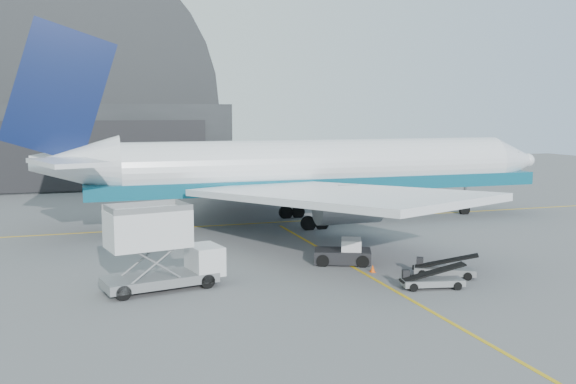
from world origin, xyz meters
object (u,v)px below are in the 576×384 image
object	(u,v)px
catering_truck	(158,249)
airliner	(302,170)
belt_loader_a	(432,281)
pushback_tug	(344,254)
belt_loader_b	(444,269)

from	to	relation	value
catering_truck	airliner	bearing A→B (deg)	38.86
airliner	belt_loader_a	xyz separation A→B (m)	(-0.02, -24.54, -4.83)
airliner	belt_loader_a	size ratio (longest dim) A/B	12.96
airliner	belt_loader_a	bearing A→B (deg)	-90.05
pushback_tug	belt_loader_b	bearing A→B (deg)	-25.84
catering_truck	belt_loader_a	distance (m)	17.02
pushback_tug	belt_loader_b	distance (m)	7.33
belt_loader_a	airliner	bearing A→B (deg)	101.19
catering_truck	pushback_tug	bearing A→B (deg)	0.11
airliner	belt_loader_b	bearing A→B (deg)	-84.32
catering_truck	belt_loader_b	xyz separation A→B (m)	(18.41, -2.67, -2.04)
airliner	catering_truck	bearing A→B (deg)	-129.49
airliner	pushback_tug	size ratio (longest dim) A/B	11.82
catering_truck	pushback_tug	distance (m)	13.97
pushback_tug	belt_loader_a	distance (m)	8.15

